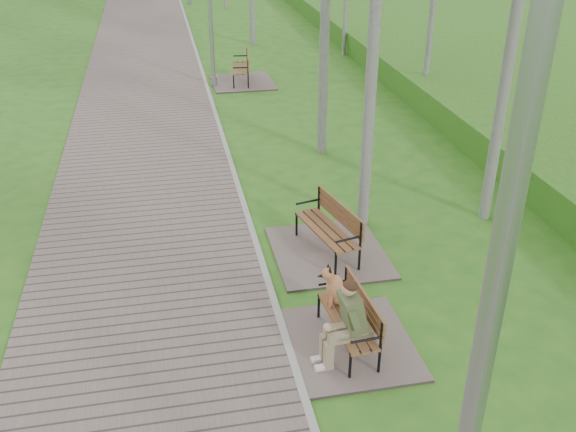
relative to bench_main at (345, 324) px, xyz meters
The scene contains 8 objects.
walkway 16.90m from the bench_main, 98.34° to the left, with size 3.50×67.00×0.04m, color #72605C.
kerb 16.73m from the bench_main, 92.40° to the left, with size 0.10×67.00×0.05m, color #999993.
embankment 18.95m from the bench_main, 53.39° to the left, with size 14.00×70.00×1.60m, color #4F8929.
bench_main is the anchor object (origin of this frame).
bench_second 2.32m from the bench_main, 81.07° to the left, with size 1.74×1.93×1.07m.
bench_third 12.15m from the bench_main, 88.44° to the left, with size 1.75×1.95×1.08m.
lamp_post_near 4.36m from the bench_main, 96.17° to the right, with size 0.22×0.22×5.59m.
lamp_post_second 12.12m from the bench_main, 92.32° to the left, with size 0.19×0.19×4.87m.
Camera 1 is at (-1.27, -1.38, 5.29)m, focal length 40.00 mm.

